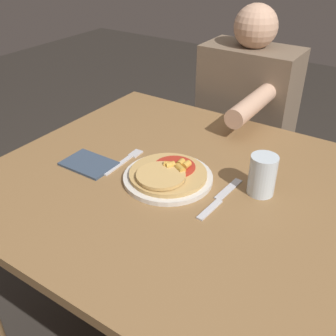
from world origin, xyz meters
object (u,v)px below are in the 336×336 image
pizza (167,173)px  fork (126,160)px  plate (168,178)px  knife (220,199)px  drinking_glass (262,175)px  dining_table (184,212)px  person_diner (245,118)px

pizza → fork: pizza is taller
plate → knife: plate is taller
drinking_glass → plate: bearing=-160.3°
dining_table → pizza: (-0.05, -0.02, 0.14)m
dining_table → fork: size_ratio=6.44×
fork → pizza: bearing=-6.2°
fork → drinking_glass: size_ratio=1.53×
dining_table → person_diner: size_ratio=0.98×
knife → fork: bearing=177.0°
dining_table → pizza: bearing=-155.5°
person_diner → pizza: bearing=-84.5°
pizza → person_diner: bearing=95.5°
dining_table → person_diner: person_diner is taller
plate → person_diner: bearing=95.5°
plate → knife: (0.17, -0.00, -0.00)m
drinking_glass → person_diner: (-0.32, 0.63, -0.16)m
pizza → knife: (0.17, 0.00, -0.02)m
pizza → fork: (-0.17, 0.02, -0.02)m
pizza → drinking_glass: bearing=20.7°
pizza → person_diner: person_diner is taller
plate → fork: 0.17m
fork → person_diner: 0.72m
plate → fork: bearing=175.2°
plate → fork: size_ratio=1.48×
pizza → fork: bearing=173.8°
pizza → knife: bearing=0.3°
pizza → drinking_glass: 0.27m
knife → drinking_glass: 0.13m
person_diner → drinking_glass: bearing=-63.5°
pizza → knife: pizza is taller
plate → person_diner: (-0.07, 0.72, -0.11)m
plate → knife: 0.17m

